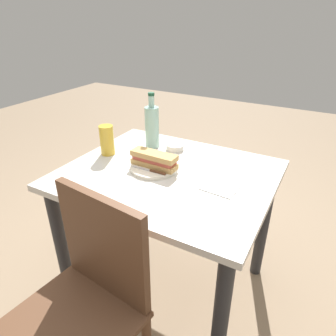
{
  "coord_description": "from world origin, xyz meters",
  "views": [
    {
      "loc": [
        -0.6,
        1.08,
        1.38
      ],
      "look_at": [
        0.0,
        0.0,
        0.74
      ],
      "focal_mm": 32.49,
      "sensor_mm": 36.0,
      "label": 1
    }
  ],
  "objects_px": {
    "dining_table": "(168,195)",
    "baguette_sandwich_near": "(154,160)",
    "plate_near": "(154,167)",
    "knife_near": "(150,170)",
    "olive_bowl": "(175,147)",
    "beer_glass": "(107,140)",
    "water_bottle": "(152,126)",
    "chair_far": "(86,301)"
  },
  "relations": [
    {
      "from": "dining_table",
      "to": "baguette_sandwich_near",
      "type": "relative_size",
      "value": 4.19
    },
    {
      "from": "plate_near",
      "to": "knife_near",
      "type": "bearing_deg",
      "value": 101.33
    },
    {
      "from": "dining_table",
      "to": "plate_near",
      "type": "xyz_separation_m",
      "value": [
        0.07,
        0.01,
        0.13
      ]
    },
    {
      "from": "olive_bowl",
      "to": "plate_near",
      "type": "bearing_deg",
      "value": 94.59
    },
    {
      "from": "knife_near",
      "to": "beer_glass",
      "type": "relative_size",
      "value": 1.18
    },
    {
      "from": "plate_near",
      "to": "water_bottle",
      "type": "relative_size",
      "value": 0.76
    },
    {
      "from": "dining_table",
      "to": "chair_far",
      "type": "relative_size",
      "value": 1.07
    },
    {
      "from": "chair_far",
      "to": "water_bottle",
      "type": "relative_size",
      "value": 2.98
    },
    {
      "from": "beer_glass",
      "to": "plate_near",
      "type": "bearing_deg",
      "value": 174.33
    },
    {
      "from": "plate_near",
      "to": "baguette_sandwich_near",
      "type": "distance_m",
      "value": 0.04
    },
    {
      "from": "dining_table",
      "to": "chair_far",
      "type": "distance_m",
      "value": 0.6
    },
    {
      "from": "dining_table",
      "to": "olive_bowl",
      "type": "distance_m",
      "value": 0.29
    },
    {
      "from": "chair_far",
      "to": "water_bottle",
      "type": "height_order",
      "value": "water_bottle"
    },
    {
      "from": "plate_near",
      "to": "olive_bowl",
      "type": "distance_m",
      "value": 0.25
    },
    {
      "from": "baguette_sandwich_near",
      "to": "olive_bowl",
      "type": "distance_m",
      "value": 0.25
    },
    {
      "from": "water_bottle",
      "to": "beer_glass",
      "type": "relative_size",
      "value": 1.93
    },
    {
      "from": "knife_near",
      "to": "plate_near",
      "type": "bearing_deg",
      "value": -78.67
    },
    {
      "from": "plate_near",
      "to": "beer_glass",
      "type": "distance_m",
      "value": 0.31
    },
    {
      "from": "chair_far",
      "to": "olive_bowl",
      "type": "distance_m",
      "value": 0.87
    },
    {
      "from": "dining_table",
      "to": "beer_glass",
      "type": "distance_m",
      "value": 0.42
    },
    {
      "from": "plate_near",
      "to": "knife_near",
      "type": "relative_size",
      "value": 1.25
    },
    {
      "from": "plate_near",
      "to": "olive_bowl",
      "type": "height_order",
      "value": "olive_bowl"
    },
    {
      "from": "baguette_sandwich_near",
      "to": "olive_bowl",
      "type": "relative_size",
      "value": 2.38
    },
    {
      "from": "dining_table",
      "to": "olive_bowl",
      "type": "bearing_deg",
      "value": -69.49
    },
    {
      "from": "water_bottle",
      "to": "plate_near",
      "type": "bearing_deg",
      "value": 123.46
    },
    {
      "from": "knife_near",
      "to": "beer_glass",
      "type": "bearing_deg",
      "value": -14.6
    },
    {
      "from": "plate_near",
      "to": "beer_glass",
      "type": "height_order",
      "value": "beer_glass"
    },
    {
      "from": "plate_near",
      "to": "knife_near",
      "type": "xyz_separation_m",
      "value": [
        -0.01,
        0.05,
        0.01
      ]
    },
    {
      "from": "dining_table",
      "to": "beer_glass",
      "type": "height_order",
      "value": "beer_glass"
    },
    {
      "from": "baguette_sandwich_near",
      "to": "water_bottle",
      "type": "bearing_deg",
      "value": -56.54
    },
    {
      "from": "knife_near",
      "to": "beer_glass",
      "type": "distance_m",
      "value": 0.32
    },
    {
      "from": "water_bottle",
      "to": "chair_far",
      "type": "bearing_deg",
      "value": 105.64
    },
    {
      "from": "water_bottle",
      "to": "baguette_sandwich_near",
      "type": "bearing_deg",
      "value": 123.46
    },
    {
      "from": "beer_glass",
      "to": "olive_bowl",
      "type": "xyz_separation_m",
      "value": [
        -0.28,
        -0.22,
        -0.06
      ]
    },
    {
      "from": "dining_table",
      "to": "knife_near",
      "type": "relative_size",
      "value": 5.21
    },
    {
      "from": "dining_table",
      "to": "knife_near",
      "type": "bearing_deg",
      "value": 43.03
    },
    {
      "from": "chair_far",
      "to": "plate_near",
      "type": "xyz_separation_m",
      "value": [
        0.08,
        -0.59,
        0.23
      ]
    },
    {
      "from": "chair_far",
      "to": "beer_glass",
      "type": "bearing_deg",
      "value": -58.56
    },
    {
      "from": "dining_table",
      "to": "baguette_sandwich_near",
      "type": "xyz_separation_m",
      "value": [
        0.07,
        0.01,
        0.18
      ]
    },
    {
      "from": "chair_far",
      "to": "water_bottle",
      "type": "distance_m",
      "value": 0.91
    },
    {
      "from": "dining_table",
      "to": "water_bottle",
      "type": "height_order",
      "value": "water_bottle"
    },
    {
      "from": "plate_near",
      "to": "water_bottle",
      "type": "xyz_separation_m",
      "value": [
        0.15,
        -0.22,
        0.11
      ]
    }
  ]
}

